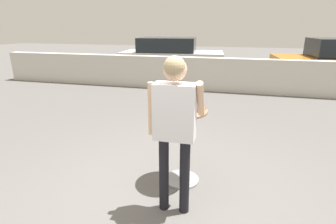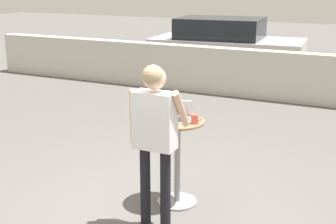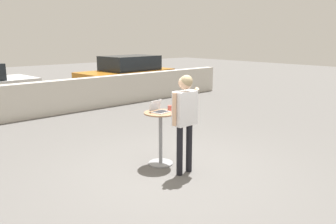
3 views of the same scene
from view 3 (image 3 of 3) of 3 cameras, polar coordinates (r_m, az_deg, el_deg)
The scene contains 7 objects.
ground_plane at distance 6.05m, azimuth 0.66°, elevation -10.37°, with size 50.00×50.00×0.00m, color #5B5956.
pavement_kerb at distance 10.84m, azimuth -20.74°, elevation 2.17°, with size 15.43×0.35×1.07m.
cafe_table at distance 6.21m, azimuth -1.31°, elevation -3.75°, with size 0.62×0.62×1.02m.
laptop at distance 6.12m, azimuth -1.56°, elevation 0.41°, with size 0.34×0.34×0.22m.
coffee_mug at distance 6.22m, azimuth 0.31°, elevation 0.69°, with size 0.12×0.08×0.10m.
standing_person at distance 5.66m, azimuth 2.95°, elevation 0.14°, with size 0.57×0.39×1.77m.
parked_car_further_down at distance 13.91m, azimuth -7.07°, elevation 6.35°, with size 4.20×2.13×1.65m.
Camera 3 is at (-3.74, -4.12, 2.38)m, focal length 35.00 mm.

